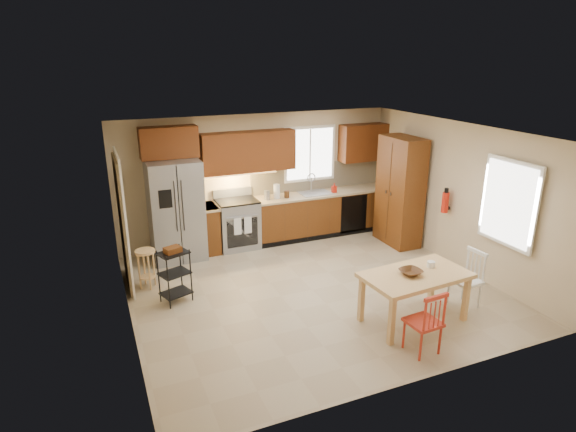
% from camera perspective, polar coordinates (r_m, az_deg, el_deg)
% --- Properties ---
extents(floor, '(5.50, 5.50, 0.00)m').
position_cam_1_polar(floor, '(7.75, 2.88, -8.73)').
color(floor, tan).
rests_on(floor, ground).
extents(ceiling, '(5.50, 5.00, 0.02)m').
position_cam_1_polar(ceiling, '(6.97, 3.21, 9.85)').
color(ceiling, silver).
rests_on(ceiling, ground).
extents(wall_back, '(5.50, 0.02, 2.50)m').
position_cam_1_polar(wall_back, '(9.48, -3.55, 4.51)').
color(wall_back, '#CCB793').
rests_on(wall_back, ground).
extents(wall_front, '(5.50, 0.02, 2.50)m').
position_cam_1_polar(wall_front, '(5.30, 14.96, -7.93)').
color(wall_front, '#CCB793').
rests_on(wall_front, ground).
extents(wall_left, '(0.02, 5.00, 2.50)m').
position_cam_1_polar(wall_left, '(6.61, -19.00, -2.90)').
color(wall_left, '#CCB793').
rests_on(wall_left, ground).
extents(wall_right, '(0.02, 5.00, 2.50)m').
position_cam_1_polar(wall_right, '(8.77, 19.45, 2.28)').
color(wall_right, '#CCB793').
rests_on(wall_right, ground).
extents(refrigerator, '(0.92, 0.75, 1.82)m').
position_cam_1_polar(refrigerator, '(8.83, -13.14, 0.66)').
color(refrigerator, gray).
rests_on(refrigerator, floor).
extents(range_stove, '(0.76, 0.63, 0.92)m').
position_cam_1_polar(range_stove, '(9.27, -6.01, -1.01)').
color(range_stove, gray).
rests_on(range_stove, floor).
extents(base_cabinet_narrow, '(0.30, 0.60, 0.90)m').
position_cam_1_polar(base_cabinet_narrow, '(9.15, -9.33, -1.48)').
color(base_cabinet_narrow, '#5C2F10').
rests_on(base_cabinet_narrow, floor).
extents(base_cabinet_run, '(2.92, 0.60, 0.90)m').
position_cam_1_polar(base_cabinet_run, '(9.93, 4.16, 0.35)').
color(base_cabinet_run, '#5C2F10').
rests_on(base_cabinet_run, floor).
extents(dishwasher, '(0.60, 0.02, 0.78)m').
position_cam_1_polar(dishwasher, '(9.95, 7.79, 0.26)').
color(dishwasher, black).
rests_on(dishwasher, floor).
extents(backsplash, '(2.92, 0.03, 0.55)m').
position_cam_1_polar(backsplash, '(9.98, 3.51, 4.78)').
color(backsplash, beige).
rests_on(backsplash, wall_back).
extents(upper_over_fridge, '(1.00, 0.35, 0.55)m').
position_cam_1_polar(upper_over_fridge, '(8.74, -13.96, 8.48)').
color(upper_over_fridge, '#612910').
rests_on(upper_over_fridge, wall_back).
extents(upper_left_block, '(1.80, 0.35, 0.75)m').
position_cam_1_polar(upper_left_block, '(9.12, -4.75, 7.61)').
color(upper_left_block, '#612910').
rests_on(upper_left_block, wall_back).
extents(upper_right_block, '(1.00, 0.35, 0.75)m').
position_cam_1_polar(upper_right_block, '(10.16, 8.91, 8.60)').
color(upper_right_block, '#612910').
rests_on(upper_right_block, wall_back).
extents(window_back, '(1.12, 0.04, 1.12)m').
position_cam_1_polar(window_back, '(9.79, 2.58, 7.38)').
color(window_back, white).
rests_on(window_back, wall_back).
extents(sink, '(0.62, 0.46, 0.16)m').
position_cam_1_polar(sink, '(9.73, 3.21, 2.51)').
color(sink, gray).
rests_on(sink, base_cabinet_run).
extents(undercab_glow, '(1.60, 0.30, 0.01)m').
position_cam_1_polar(undercab_glow, '(9.09, -6.43, 4.98)').
color(undercab_glow, '#FFBF66').
rests_on(undercab_glow, wall_back).
extents(soap_bottle, '(0.09, 0.09, 0.19)m').
position_cam_1_polar(soap_bottle, '(9.77, 5.49, 3.35)').
color(soap_bottle, red).
rests_on(soap_bottle, base_cabinet_run).
extents(paper_towel, '(0.12, 0.12, 0.28)m').
position_cam_1_polar(paper_towel, '(9.31, -1.35, 2.93)').
color(paper_towel, silver).
rests_on(paper_towel, base_cabinet_run).
extents(canister_steel, '(0.11, 0.11, 0.18)m').
position_cam_1_polar(canister_steel, '(9.25, -2.50, 2.50)').
color(canister_steel, gray).
rests_on(canister_steel, base_cabinet_run).
extents(canister_wood, '(0.10, 0.10, 0.14)m').
position_cam_1_polar(canister_wood, '(9.37, -0.14, 2.60)').
color(canister_wood, '#4B2A14').
rests_on(canister_wood, base_cabinet_run).
extents(pantry, '(0.50, 0.95, 2.10)m').
position_cam_1_polar(pantry, '(9.52, 13.12, 2.86)').
color(pantry, '#5C2F10').
rests_on(pantry, floor).
extents(fire_extinguisher, '(0.12, 0.12, 0.36)m').
position_cam_1_polar(fire_extinguisher, '(8.84, 18.13, 1.54)').
color(fire_extinguisher, red).
rests_on(fire_extinguisher, wall_right).
extents(window_right, '(0.04, 1.02, 1.32)m').
position_cam_1_polar(window_right, '(7.90, 24.72, 1.38)').
color(window_right, white).
rests_on(window_right, wall_right).
extents(doorway, '(0.04, 0.95, 2.10)m').
position_cam_1_polar(doorway, '(7.91, -19.05, -0.94)').
color(doorway, '#8C7A59').
rests_on(doorway, wall_left).
extents(dining_table, '(1.51, 0.93, 0.71)m').
position_cam_1_polar(dining_table, '(6.99, 14.68, -9.35)').
color(dining_table, '#DEB56F').
rests_on(dining_table, floor).
extents(chair_red, '(0.43, 0.43, 0.86)m').
position_cam_1_polar(chair_red, '(6.32, 15.74, -11.89)').
color(chair_red, '#AC2B1A').
rests_on(chair_red, floor).
extents(chair_white, '(0.43, 0.43, 0.86)m').
position_cam_1_polar(chair_white, '(7.56, 20.30, -7.08)').
color(chair_white, silver).
rests_on(chair_white, floor).
extents(table_bowl, '(0.32, 0.32, 0.07)m').
position_cam_1_polar(table_bowl, '(6.78, 14.31, -6.79)').
color(table_bowl, '#4B2A14').
rests_on(table_bowl, dining_table).
extents(table_jar, '(0.11, 0.11, 0.12)m').
position_cam_1_polar(table_jar, '(7.07, 16.57, -5.66)').
color(table_jar, silver).
rests_on(table_jar, dining_table).
extents(bar_stool, '(0.32, 0.32, 0.64)m').
position_cam_1_polar(bar_stool, '(8.01, -16.40, -6.03)').
color(bar_stool, '#DEB56F').
rests_on(bar_stool, floor).
extents(utility_cart, '(0.51, 0.45, 0.84)m').
position_cam_1_polar(utility_cart, '(7.43, -13.27, -6.93)').
color(utility_cart, black).
rests_on(utility_cart, floor).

